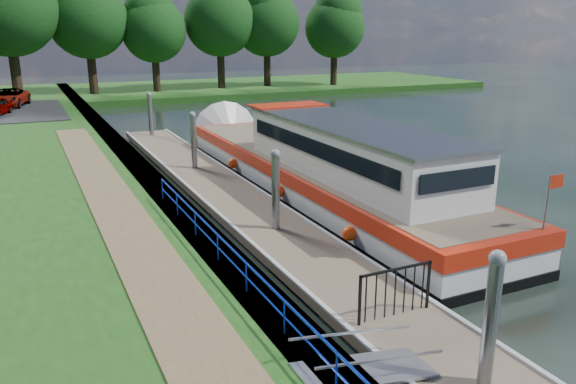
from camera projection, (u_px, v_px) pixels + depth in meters
name	position (u px, v px, depth m)	size (l,w,h in m)	color
bank_edge	(151.00, 188.00, 22.36)	(1.10, 90.00, 0.78)	#473D2D
far_bank	(212.00, 89.00, 60.47)	(60.00, 18.00, 0.60)	#194212
footpath	(137.00, 243.00, 15.41)	(1.60, 40.00, 0.05)	brown
blue_fence	(264.00, 288.00, 11.62)	(0.04, 18.04, 0.72)	#0C2DBF
pontoon	(228.00, 198.00, 21.74)	(2.50, 30.00, 0.56)	brown
mooring_piles	(227.00, 170.00, 21.43)	(0.30, 27.30, 3.55)	gray
gangway	(365.00, 369.00, 10.01)	(2.58, 1.00, 0.92)	#A5A8AD
gate_panel	(395.00, 285.00, 12.10)	(1.85, 0.05, 1.15)	black
barge	(312.00, 166.00, 22.89)	(4.36, 21.15, 4.78)	black
horizon_trees	(73.00, 12.00, 49.85)	(54.38, 10.03, 12.87)	#332316
car_d	(8.00, 98.00, 42.22)	(2.21, 4.80, 1.33)	#999999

